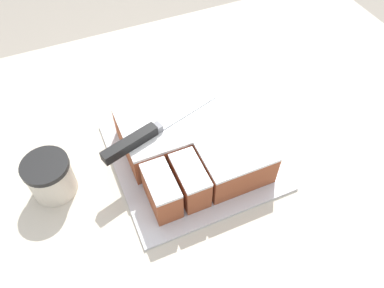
% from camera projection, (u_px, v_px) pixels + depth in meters
% --- Properties ---
extents(ground_plane, '(8.00, 8.00, 0.00)m').
position_uv_depth(ground_plane, '(206.00, 288.00, 1.60)').
color(ground_plane, '#9E9384').
extents(countertop, '(1.40, 1.10, 0.95)m').
position_uv_depth(countertop, '(211.00, 240.00, 1.23)').
color(countertop, beige).
rests_on(countertop, ground_plane).
extents(cake_board, '(0.34, 0.34, 0.01)m').
position_uv_depth(cake_board, '(192.00, 156.00, 0.84)').
color(cake_board, silver).
rests_on(cake_board, countertop).
extents(cake, '(0.27, 0.27, 0.08)m').
position_uv_depth(cake, '(193.00, 142.00, 0.81)').
color(cake, '#994C2D').
rests_on(cake, cake_board).
extents(knife, '(0.28, 0.11, 0.02)m').
position_uv_depth(knife, '(139.00, 138.00, 0.75)').
color(knife, silver).
rests_on(knife, cake).
extents(coffee_cup, '(0.09, 0.09, 0.09)m').
position_uv_depth(coffee_cup, '(50.00, 177.00, 0.76)').
color(coffee_cup, beige).
rests_on(coffee_cup, countertop).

